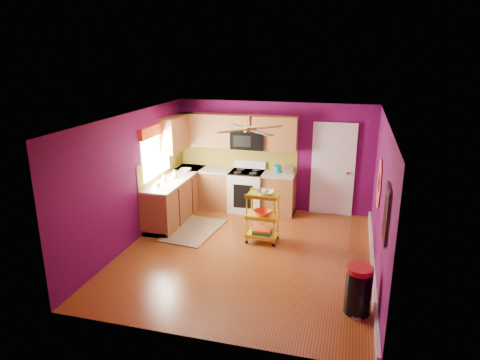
% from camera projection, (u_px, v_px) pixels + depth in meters
% --- Properties ---
extents(ground, '(5.00, 5.00, 0.00)m').
position_uv_depth(ground, '(247.00, 254.00, 7.85)').
color(ground, maroon).
rests_on(ground, ground).
extents(room_envelope, '(4.54, 5.04, 2.52)m').
position_uv_depth(room_envelope, '(249.00, 168.00, 7.37)').
color(room_envelope, '#5B0A4A').
rests_on(room_envelope, ground).
extents(lower_cabinets, '(2.81, 2.31, 0.94)m').
position_uv_depth(lower_cabinets, '(209.00, 195.00, 9.74)').
color(lower_cabinets, brown).
rests_on(lower_cabinets, ground).
extents(electric_range, '(0.76, 0.66, 1.13)m').
position_uv_depth(electric_range, '(247.00, 191.00, 9.86)').
color(electric_range, white).
rests_on(electric_range, ground).
extents(upper_cabinetry, '(2.80, 2.30, 1.26)m').
position_uv_depth(upper_cabinetry, '(217.00, 133.00, 9.65)').
color(upper_cabinetry, brown).
rests_on(upper_cabinetry, ground).
extents(left_window, '(0.08, 1.35, 1.08)m').
position_uv_depth(left_window, '(156.00, 143.00, 8.87)').
color(left_window, white).
rests_on(left_window, ground).
extents(panel_door, '(0.95, 0.11, 2.15)m').
position_uv_depth(panel_door, '(333.00, 170.00, 9.50)').
color(panel_door, white).
rests_on(panel_door, ground).
extents(right_wall_art, '(0.04, 2.74, 1.04)m').
position_uv_depth(right_wall_art, '(382.00, 196.00, 6.57)').
color(right_wall_art, black).
rests_on(right_wall_art, ground).
extents(ceiling_fan, '(1.01, 1.01, 0.26)m').
position_uv_depth(ceiling_fan, '(250.00, 129.00, 7.37)').
color(ceiling_fan, '#BF8C3F').
rests_on(ceiling_fan, ground).
extents(shag_rug, '(1.03, 1.54, 0.02)m').
position_uv_depth(shag_rug, '(194.00, 230.00, 8.85)').
color(shag_rug, '#321C10').
rests_on(shag_rug, ground).
extents(rolling_cart, '(0.61, 0.45, 1.08)m').
position_uv_depth(rolling_cart, '(263.00, 215.00, 8.22)').
color(rolling_cart, yellow).
rests_on(rolling_cart, ground).
extents(trash_can, '(0.41, 0.43, 0.71)m').
position_uv_depth(trash_can, '(358.00, 290.00, 6.01)').
color(trash_can, black).
rests_on(trash_can, ground).
extents(teal_kettle, '(0.18, 0.18, 0.21)m').
position_uv_depth(teal_kettle, '(278.00, 169.00, 9.62)').
color(teal_kettle, '#147198').
rests_on(teal_kettle, lower_cabinets).
extents(toaster, '(0.22, 0.15, 0.18)m').
position_uv_depth(toaster, '(289.00, 170.00, 9.51)').
color(toaster, beige).
rests_on(toaster, lower_cabinets).
extents(soap_bottle_a, '(0.08, 0.08, 0.18)m').
position_uv_depth(soap_bottle_a, '(164.00, 178.00, 8.92)').
color(soap_bottle_a, '#EA3F72').
rests_on(soap_bottle_a, lower_cabinets).
extents(soap_bottle_b, '(0.14, 0.14, 0.18)m').
position_uv_depth(soap_bottle_b, '(174.00, 174.00, 9.21)').
color(soap_bottle_b, white).
rests_on(soap_bottle_b, lower_cabinets).
extents(counter_dish, '(0.25, 0.25, 0.06)m').
position_uv_depth(counter_dish, '(185.00, 170.00, 9.75)').
color(counter_dish, white).
rests_on(counter_dish, lower_cabinets).
extents(counter_cup, '(0.11, 0.11, 0.09)m').
position_uv_depth(counter_cup, '(158.00, 185.00, 8.64)').
color(counter_cup, white).
rests_on(counter_cup, lower_cabinets).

